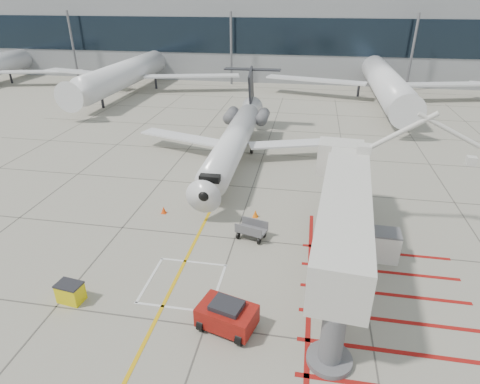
% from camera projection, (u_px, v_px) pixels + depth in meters
% --- Properties ---
extents(ground_plane, '(260.00, 260.00, 0.00)m').
position_uv_depth(ground_plane, '(222.00, 276.00, 23.20)').
color(ground_plane, gray).
rests_on(ground_plane, ground).
extents(regional_jet, '(21.63, 27.20, 7.10)m').
position_uv_depth(regional_jet, '(230.00, 133.00, 35.49)').
color(regional_jet, white).
rests_on(regional_jet, ground_plane).
extents(jet_bridge, '(9.76, 18.15, 7.00)m').
position_uv_depth(jet_bridge, '(343.00, 226.00, 21.43)').
color(jet_bridge, silver).
rests_on(jet_bridge, ground_plane).
extents(pushback_tug, '(3.09, 2.37, 1.59)m').
position_uv_depth(pushback_tug, '(227.00, 315.00, 19.28)').
color(pushback_tug, maroon).
rests_on(pushback_tug, ground_plane).
extents(spill_bin, '(1.40, 1.03, 1.12)m').
position_uv_depth(spill_bin, '(70.00, 292.00, 21.09)').
color(spill_bin, yellow).
rests_on(spill_bin, ground_plane).
extents(baggage_cart, '(2.18, 1.69, 1.21)m').
position_uv_depth(baggage_cart, '(251.00, 230.00, 26.56)').
color(baggage_cart, '#57575C').
rests_on(baggage_cart, ground_plane).
extents(ground_power_unit, '(2.45, 1.48, 1.90)m').
position_uv_depth(ground_power_unit, '(378.00, 244.00, 24.42)').
color(ground_power_unit, silver).
rests_on(ground_power_unit, ground_plane).
extents(cone_nose, '(0.39, 0.39, 0.54)m').
position_uv_depth(cone_nose, '(164.00, 210.00, 29.72)').
color(cone_nose, '#F9460D').
rests_on(cone_nose, ground_plane).
extents(cone_side, '(0.41, 0.41, 0.57)m').
position_uv_depth(cone_side, '(255.00, 213.00, 29.20)').
color(cone_side, orange).
rests_on(cone_side, ground_plane).
extents(terminal_building, '(180.00, 28.00, 14.00)m').
position_uv_depth(terminal_building, '(344.00, 36.00, 80.29)').
color(terminal_building, gray).
rests_on(terminal_building, ground_plane).
extents(terminal_glass_band, '(180.00, 0.10, 6.00)m').
position_uv_depth(terminal_glass_band, '(350.00, 38.00, 67.45)').
color(terminal_glass_band, black).
rests_on(terminal_glass_band, ground_plane).
extents(bg_aircraft_b, '(34.81, 38.67, 11.60)m').
position_uv_depth(bg_aircraft_b, '(132.00, 54.00, 65.06)').
color(bg_aircraft_b, silver).
rests_on(bg_aircraft_b, ground_plane).
extents(bg_aircraft_c, '(35.14, 39.05, 11.71)m').
position_uv_depth(bg_aircraft_c, '(384.00, 60.00, 58.92)').
color(bg_aircraft_c, silver).
rests_on(bg_aircraft_c, ground_plane).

